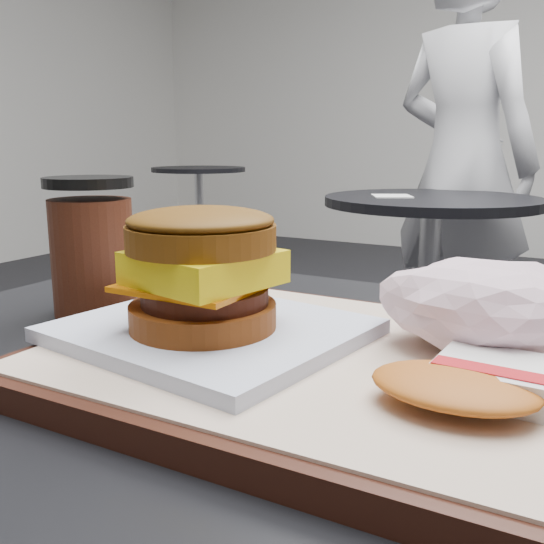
{
  "coord_description": "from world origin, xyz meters",
  "views": [
    {
      "loc": [
        0.15,
        -0.33,
        0.92
      ],
      "look_at": [
        -0.05,
        0.03,
        0.83
      ],
      "focal_mm": 40.0,
      "sensor_mm": 36.0,
      "label": 1
    }
  ],
  "objects_px": {
    "serving_tray": "(336,367)",
    "hash_brown": "(493,384)",
    "coffee_cup": "(92,250)",
    "breakfast_sandwich": "(205,285)",
    "crumpled_wrapper": "(486,306)",
    "neighbor_table": "(429,257)",
    "patron": "(462,165)"
  },
  "relations": [
    {
      "from": "serving_tray",
      "to": "hash_brown",
      "type": "height_order",
      "value": "hash_brown"
    },
    {
      "from": "serving_tray",
      "to": "coffee_cup",
      "type": "distance_m",
      "value": 0.27
    },
    {
      "from": "breakfast_sandwich",
      "to": "hash_brown",
      "type": "distance_m",
      "value": 0.19
    },
    {
      "from": "serving_tray",
      "to": "coffee_cup",
      "type": "relative_size",
      "value": 3.06
    },
    {
      "from": "hash_brown",
      "to": "coffee_cup",
      "type": "distance_m",
      "value": 0.37
    },
    {
      "from": "breakfast_sandwich",
      "to": "crumpled_wrapper",
      "type": "bearing_deg",
      "value": 22.75
    },
    {
      "from": "breakfast_sandwich",
      "to": "coffee_cup",
      "type": "xyz_separation_m",
      "value": [
        -0.17,
        0.06,
        -0.0
      ]
    },
    {
      "from": "hash_brown",
      "to": "coffee_cup",
      "type": "xyz_separation_m",
      "value": [
        -0.36,
        0.08,
        0.03
      ]
    },
    {
      "from": "breakfast_sandwich",
      "to": "neighbor_table",
      "type": "relative_size",
      "value": 0.28
    },
    {
      "from": "neighbor_table",
      "to": "crumpled_wrapper",
      "type": "bearing_deg",
      "value": -74.54
    },
    {
      "from": "coffee_cup",
      "to": "patron",
      "type": "xyz_separation_m",
      "value": [
        -0.11,
        2.05,
        0.01
      ]
    },
    {
      "from": "breakfast_sandwich",
      "to": "coffee_cup",
      "type": "bearing_deg",
      "value": 159.26
    },
    {
      "from": "crumpled_wrapper",
      "to": "serving_tray",
      "type": "bearing_deg",
      "value": -148.05
    },
    {
      "from": "hash_brown",
      "to": "crumpled_wrapper",
      "type": "height_order",
      "value": "crumpled_wrapper"
    },
    {
      "from": "hash_brown",
      "to": "patron",
      "type": "xyz_separation_m",
      "value": [
        -0.47,
        2.13,
        0.04
      ]
    },
    {
      "from": "crumpled_wrapper",
      "to": "breakfast_sandwich",
      "type": "bearing_deg",
      "value": -157.25
    },
    {
      "from": "serving_tray",
      "to": "crumpled_wrapper",
      "type": "height_order",
      "value": "crumpled_wrapper"
    },
    {
      "from": "crumpled_wrapper",
      "to": "patron",
      "type": "height_order",
      "value": "patron"
    },
    {
      "from": "coffee_cup",
      "to": "neighbor_table",
      "type": "relative_size",
      "value": 0.17
    },
    {
      "from": "serving_tray",
      "to": "breakfast_sandwich",
      "type": "xyz_separation_m",
      "value": [
        -0.09,
        -0.02,
        0.05
      ]
    },
    {
      "from": "neighbor_table",
      "to": "patron",
      "type": "relative_size",
      "value": 0.45
    },
    {
      "from": "breakfast_sandwich",
      "to": "neighbor_table",
      "type": "bearing_deg",
      "value": 99.16
    },
    {
      "from": "hash_brown",
      "to": "coffee_cup",
      "type": "height_order",
      "value": "coffee_cup"
    },
    {
      "from": "breakfast_sandwich",
      "to": "crumpled_wrapper",
      "type": "distance_m",
      "value": 0.19
    },
    {
      "from": "serving_tray",
      "to": "crumpled_wrapper",
      "type": "distance_m",
      "value": 0.11
    },
    {
      "from": "breakfast_sandwich",
      "to": "crumpled_wrapper",
      "type": "xyz_separation_m",
      "value": [
        0.17,
        0.07,
        -0.01
      ]
    },
    {
      "from": "serving_tray",
      "to": "neighbor_table",
      "type": "relative_size",
      "value": 0.51
    },
    {
      "from": "hash_brown",
      "to": "coffee_cup",
      "type": "bearing_deg",
      "value": 167.98
    },
    {
      "from": "crumpled_wrapper",
      "to": "neighbor_table",
      "type": "height_order",
      "value": "crumpled_wrapper"
    },
    {
      "from": "hash_brown",
      "to": "neighbor_table",
      "type": "xyz_separation_m",
      "value": [
        -0.46,
        1.67,
        -0.25
      ]
    },
    {
      "from": "hash_brown",
      "to": "coffee_cup",
      "type": "relative_size",
      "value": 0.96
    },
    {
      "from": "serving_tray",
      "to": "crumpled_wrapper",
      "type": "xyz_separation_m",
      "value": [
        0.08,
        0.05,
        0.04
      ]
    }
  ]
}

